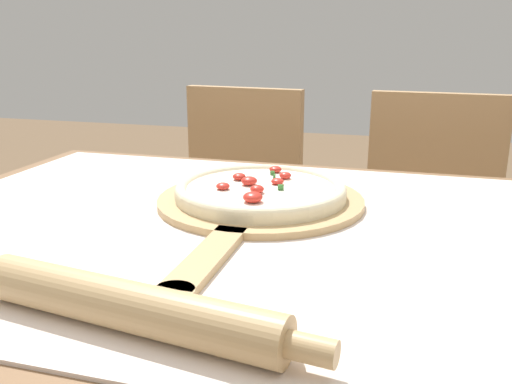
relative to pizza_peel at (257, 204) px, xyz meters
name	(u,v)px	position (x,y,z in m)	size (l,w,h in m)	color
dining_table	(228,294)	(-0.02, -0.09, -0.13)	(1.16, 0.89, 0.75)	brown
towel_cloth	(227,226)	(-0.02, -0.09, -0.01)	(1.08, 0.81, 0.00)	silver
pizza_peel	(257,204)	(0.00, 0.00, 0.00)	(0.36, 0.58, 0.01)	tan
pizza	(261,190)	(0.00, 0.02, 0.02)	(0.30, 0.30, 0.04)	beige
rolling_pin	(128,306)	(-0.02, -0.42, 0.02)	(0.43, 0.10, 0.05)	tan
chair_left	(233,211)	(-0.26, 0.67, -0.25)	(0.44, 0.44, 0.88)	tan
chair_right	(428,229)	(0.32, 0.67, -0.25)	(0.42, 0.42, 0.88)	tan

